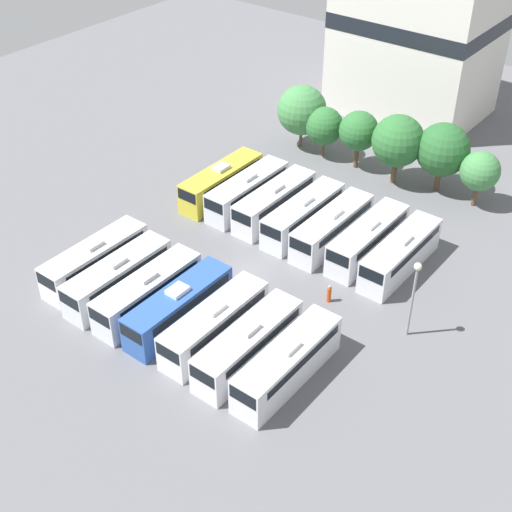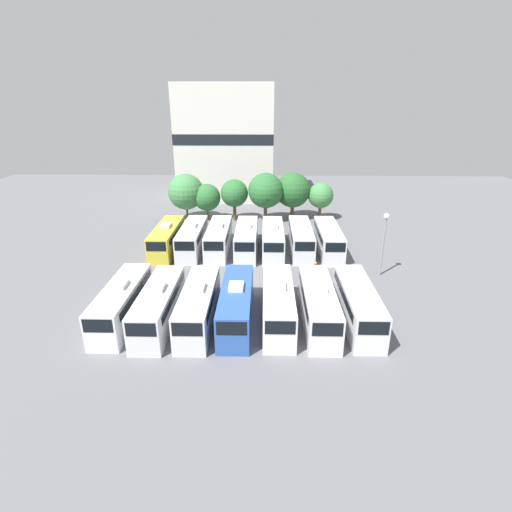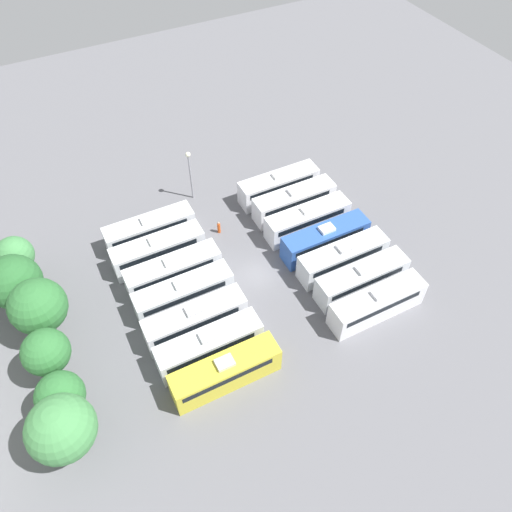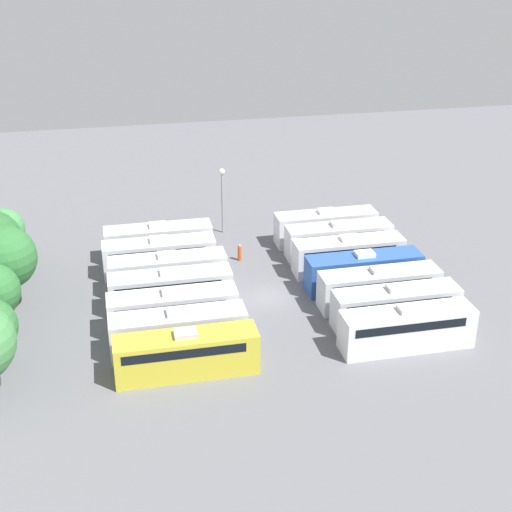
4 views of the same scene
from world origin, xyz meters
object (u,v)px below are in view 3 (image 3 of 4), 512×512
(tree_0, at_px, (61,429))
(bus_13, at_px, (150,229))
(bus_6, at_px, (278,185))
(bus_9, at_px, (195,319))
(light_pole, at_px, (189,167))
(bus_8, at_px, (209,345))
(bus_10, at_px, (184,293))
(tree_3, at_px, (38,306))
(tree_2, at_px, (46,352))
(tree_4, at_px, (14,282))
(bus_1, at_px, (361,278))
(bus_3, at_px, (325,239))
(bus_0, at_px, (377,303))
(bus_11, at_px, (173,271))
(bus_12, at_px, (158,250))
(bus_7, at_px, (225,372))
(tree_5, at_px, (15,255))
(worker_person, at_px, (219,228))
(bus_5, at_px, (294,201))
(tree_1, at_px, (60,396))
(bus_2, at_px, (343,257))
(bus_4, at_px, (307,219))

(tree_0, bearing_deg, bus_13, -34.24)
(bus_6, distance_m, bus_9, 21.40)
(light_pole, bearing_deg, bus_8, 161.80)
(bus_10, xyz_separation_m, tree_3, (2.33, 12.88, 3.03))
(light_pole, xyz_separation_m, tree_2, (-17.00, 20.16, -0.52))
(bus_9, distance_m, tree_4, 17.57)
(bus_1, bearing_deg, bus_3, 2.79)
(bus_0, relative_size, bus_9, 1.00)
(bus_11, distance_m, light_pole, 13.57)
(bus_6, distance_m, bus_12, 17.05)
(bus_7, relative_size, tree_5, 1.76)
(bus_11, relative_size, tree_5, 1.76)
(worker_person, bearing_deg, tree_3, 104.81)
(bus_1, relative_size, bus_7, 1.00)
(bus_13, bearing_deg, bus_5, -101.10)
(worker_person, bearing_deg, bus_8, 152.73)
(bus_13, height_order, tree_1, tree_1)
(bus_5, relative_size, tree_4, 1.41)
(bus_2, xyz_separation_m, bus_11, (6.50, 16.75, 0.00))
(bus_5, relative_size, bus_6, 1.00)
(bus_4, bearing_deg, bus_11, 90.55)
(bus_2, relative_size, tree_4, 1.41)
(bus_7, relative_size, tree_2, 1.59)
(bus_12, distance_m, tree_4, 14.36)
(worker_person, distance_m, tree_2, 23.15)
(bus_5, bearing_deg, light_pole, 51.28)
(light_pole, height_order, tree_3, tree_3)
(tree_3, relative_size, tree_4, 1.03)
(bus_9, height_order, tree_3, tree_3)
(bus_3, distance_m, bus_6, 10.21)
(bus_2, distance_m, bus_13, 21.54)
(bus_7, distance_m, tree_5, 24.92)
(bus_9, relative_size, bus_10, 1.00)
(bus_6, bearing_deg, bus_13, 90.20)
(bus_13, bearing_deg, bus_12, 176.25)
(tree_4, bearing_deg, bus_0, -117.88)
(bus_4, distance_m, tree_3, 29.51)
(bus_13, height_order, tree_2, tree_2)
(tree_5, bearing_deg, bus_2, -114.54)
(bus_7, xyz_separation_m, tree_4, (16.31, 14.46, 2.78))
(bus_0, relative_size, tree_0, 1.43)
(tree_4, bearing_deg, bus_7, -138.44)
(bus_3, relative_size, bus_13, 1.00)
(bus_9, xyz_separation_m, tree_4, (9.95, 14.21, 2.78))
(bus_5, bearing_deg, bus_2, -178.80)
(bus_1, distance_m, bus_10, 18.19)
(bus_0, height_order, bus_3, same)
(tree_0, xyz_separation_m, tree_3, (12.16, -0.73, 0.40))
(bus_5, distance_m, tree_2, 31.41)
(bus_5, distance_m, light_pole, 12.89)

